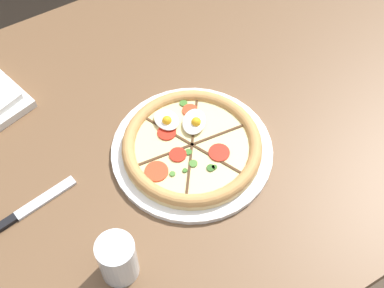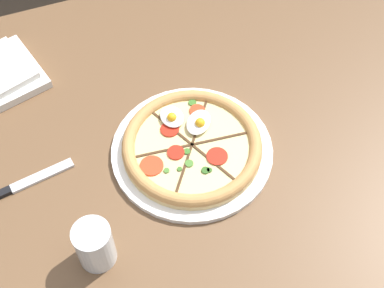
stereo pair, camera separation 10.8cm
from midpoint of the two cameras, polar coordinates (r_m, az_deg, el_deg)
The scene contains 5 objects.
ground_plane at distance 1.79m, azimuth -1.58°, elevation -13.57°, with size 12.00×12.00×0.00m, color brown.
dining_table at distance 1.19m, azimuth -2.31°, elevation -1.66°, with size 1.58×0.96×0.76m.
pizza at distance 1.08m, azimuth 2.81°, elevation -0.49°, with size 0.33×0.33×0.05m.
knife_main at distance 1.09m, azimuth -15.39°, elevation -4.58°, with size 0.22×0.05×0.01m.
water_glass at distance 0.96m, azimuth -7.11°, elevation -11.04°, with size 0.07×0.07×0.10m.
Camera 2 is at (-0.14, -0.66, 1.67)m, focal length 50.00 mm.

